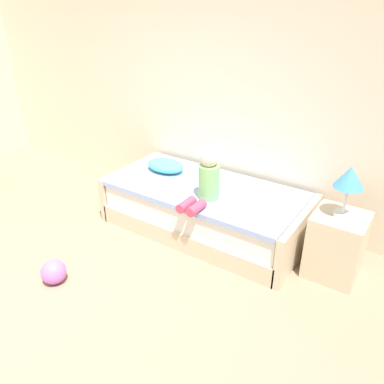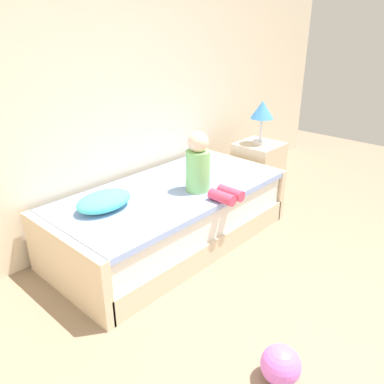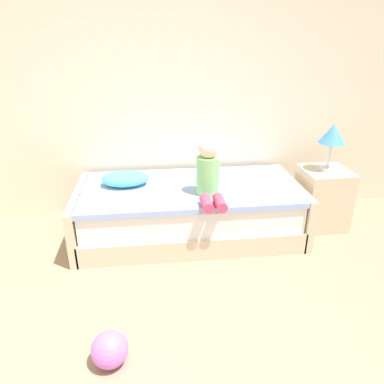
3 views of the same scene
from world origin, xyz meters
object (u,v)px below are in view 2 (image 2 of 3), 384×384
bed (171,216)px  pillow (104,201)px  nightstand (258,170)px  child_figure (202,168)px  table_lamp (262,112)px  toy_ball (281,365)px

bed → pillow: bearing=170.4°
pillow → nightstand: bearing=-2.7°
nightstand → child_figure: (-1.20, -0.24, 0.40)m
table_lamp → child_figure: (-1.20, -0.24, -0.23)m
bed → pillow: pillow is taller
nightstand → toy_ball: size_ratio=2.75×
child_figure → toy_ball: (-0.78, -1.25, -0.60)m
toy_ball → nightstand: bearing=36.9°
nightstand → table_lamp: bearing=0.0°
table_lamp → pillow: table_lamp is taller
table_lamp → child_figure: 1.25m
bed → table_lamp: 1.52m
pillow → table_lamp: bearing=-2.7°
bed → pillow: size_ratio=4.80×
child_figure → pillow: bearing=156.0°
pillow → toy_ball: (-0.04, -1.58, -0.46)m
nightstand → toy_ball: nightstand is taller
table_lamp → toy_ball: bearing=-143.1°
table_lamp → pillow: 1.98m
nightstand → child_figure: bearing=-168.8°
nightstand → child_figure: size_ratio=1.18×
table_lamp → bed: bearing=-179.6°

